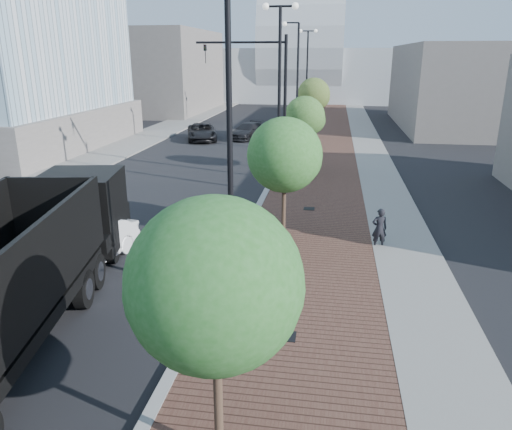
# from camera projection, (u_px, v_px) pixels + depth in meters

# --- Properties ---
(sidewalk) EXTENTS (7.00, 140.00, 0.12)m
(sidewalk) POSITION_uv_depth(u_px,v_px,m) (335.00, 139.00, 42.27)
(sidewalk) COLOR #4C2D23
(sidewalk) RESTS_ON ground
(concrete_strip) EXTENTS (2.40, 140.00, 0.13)m
(concrete_strip) POSITION_uv_depth(u_px,v_px,m) (366.00, 140.00, 41.87)
(concrete_strip) COLOR slate
(concrete_strip) RESTS_ON ground
(curb) EXTENTS (0.30, 140.00, 0.14)m
(curb) POSITION_uv_depth(u_px,v_px,m) (294.00, 138.00, 42.78)
(curb) COLOR gray
(curb) RESTS_ON ground
(west_sidewalk) EXTENTS (4.00, 140.00, 0.12)m
(west_sidewalk) POSITION_uv_depth(u_px,v_px,m) (153.00, 134.00, 44.70)
(west_sidewalk) COLOR slate
(west_sidewalk) RESTS_ON ground
(dump_truck) EXTENTS (4.97, 13.69, 3.52)m
(dump_truck) POSITION_uv_depth(u_px,v_px,m) (48.00, 253.00, 14.03)
(dump_truck) COLOR black
(dump_truck) RESTS_ON ground
(white_sedan) EXTENTS (2.26, 4.58, 1.44)m
(white_sedan) POSITION_uv_depth(u_px,v_px,m) (86.00, 245.00, 16.67)
(white_sedan) COLOR white
(white_sedan) RESTS_ON ground
(dark_car_mid) EXTENTS (3.73, 5.55, 1.41)m
(dark_car_mid) POSITION_uv_depth(u_px,v_px,m) (202.00, 132.00, 41.77)
(dark_car_mid) COLOR black
(dark_car_mid) RESTS_ON ground
(dark_car_far) EXTENTS (3.21, 5.05, 1.36)m
(dark_car_far) POSITION_uv_depth(u_px,v_px,m) (248.00, 131.00, 42.53)
(dark_car_far) COLOR black
(dark_car_far) RESTS_ON ground
(pedestrian) EXTENTS (0.62, 0.46, 1.56)m
(pedestrian) POSITION_uv_depth(u_px,v_px,m) (379.00, 229.00, 18.13)
(pedestrian) COLOR black
(pedestrian) RESTS_ON ground
(streetlight_1) EXTENTS (1.44, 0.56, 9.21)m
(streetlight_1) POSITION_uv_depth(u_px,v_px,m) (226.00, 155.00, 13.21)
(streetlight_1) COLOR black
(streetlight_1) RESTS_ON ground
(streetlight_2) EXTENTS (1.72, 0.56, 9.28)m
(streetlight_2) POSITION_uv_depth(u_px,v_px,m) (279.00, 100.00, 24.31)
(streetlight_2) COLOR black
(streetlight_2) RESTS_ON ground
(streetlight_3) EXTENTS (1.44, 0.56, 9.21)m
(streetlight_3) POSITION_uv_depth(u_px,v_px,m) (296.00, 93.00, 35.75)
(streetlight_3) COLOR black
(streetlight_3) RESTS_ON ground
(streetlight_4) EXTENTS (1.72, 0.56, 9.28)m
(streetlight_4) POSITION_uv_depth(u_px,v_px,m) (307.00, 79.00, 46.85)
(streetlight_4) COLOR black
(streetlight_4) RESTS_ON ground
(traffic_mast) EXTENTS (5.09, 0.20, 8.00)m
(traffic_mast) POSITION_uv_depth(u_px,v_px,m) (269.00, 92.00, 27.21)
(traffic_mast) COLOR black
(traffic_mast) RESTS_ON ground
(tree_0) EXTENTS (2.85, 2.85, 4.89)m
(tree_0) POSITION_uv_depth(u_px,v_px,m) (218.00, 284.00, 7.70)
(tree_0) COLOR #382619
(tree_0) RESTS_ON ground
(tree_1) EXTENTS (2.80, 2.80, 4.80)m
(tree_1) POSITION_uv_depth(u_px,v_px,m) (286.00, 155.00, 18.05)
(tree_1) COLOR #382619
(tree_1) RESTS_ON ground
(tree_2) EXTENTS (2.48, 2.44, 4.64)m
(tree_2) POSITION_uv_depth(u_px,v_px,m) (305.00, 117.00, 29.31)
(tree_2) COLOR #382619
(tree_2) RESTS_ON ground
(tree_3) EXTENTS (2.71, 2.71, 5.22)m
(tree_3) POSITION_uv_depth(u_px,v_px,m) (314.00, 95.00, 40.45)
(tree_3) COLOR #382619
(tree_3) RESTS_ON ground
(convention_center) EXTENTS (50.00, 30.00, 50.00)m
(convention_center) POSITION_uv_depth(u_px,v_px,m) (305.00, 62.00, 83.50)
(convention_center) COLOR #A6ACB0
(convention_center) RESTS_ON ground
(commercial_block_nw) EXTENTS (14.00, 20.00, 10.00)m
(commercial_block_nw) POSITION_uv_depth(u_px,v_px,m) (153.00, 71.00, 62.98)
(commercial_block_nw) COLOR #66605B
(commercial_block_nw) RESTS_ON ground
(commercial_block_ne) EXTENTS (12.00, 22.00, 8.00)m
(commercial_block_ne) POSITION_uv_depth(u_px,v_px,m) (464.00, 87.00, 48.59)
(commercial_block_ne) COLOR #655F5B
(commercial_block_ne) RESTS_ON ground
(utility_cover_1) EXTENTS (0.50, 0.50, 0.02)m
(utility_cover_1) POSITION_uv_depth(u_px,v_px,m) (286.00, 336.00, 12.35)
(utility_cover_1) COLOR black
(utility_cover_1) RESTS_ON sidewalk
(utility_cover_2) EXTENTS (0.50, 0.50, 0.02)m
(utility_cover_2) POSITION_uv_depth(u_px,v_px,m) (309.00, 209.00, 22.68)
(utility_cover_2) COLOR black
(utility_cover_2) RESTS_ON sidewalk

